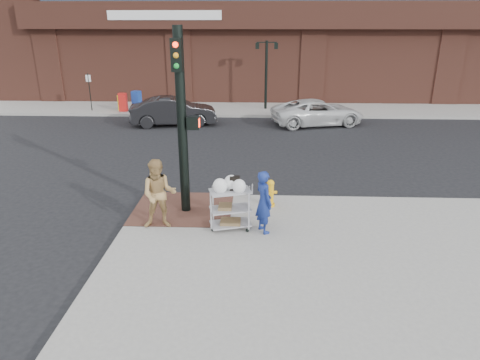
{
  "coord_description": "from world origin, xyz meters",
  "views": [
    {
      "loc": [
        1.5,
        -10.31,
        5.25
      ],
      "look_at": [
        1.07,
        0.38,
        1.25
      ],
      "focal_mm": 32.0,
      "sensor_mm": 36.0,
      "label": 1
    }
  ],
  "objects_px": {
    "pedestrian_tan": "(159,194)",
    "fire_hydrant": "(270,193)",
    "traffic_signal_pole": "(182,118)",
    "minivan_white": "(318,112)",
    "woman_blue": "(264,202)",
    "utility_cart": "(230,205)",
    "lamp_post": "(266,67)",
    "sedan_dark": "(173,111)"
  },
  "relations": [
    {
      "from": "minivan_white",
      "to": "traffic_signal_pole",
      "type": "bearing_deg",
      "value": 141.59
    },
    {
      "from": "minivan_white",
      "to": "utility_cart",
      "type": "xyz_separation_m",
      "value": [
        -3.86,
        -12.62,
        0.12
      ]
    },
    {
      "from": "minivan_white",
      "to": "fire_hydrant",
      "type": "distance_m",
      "value": 11.51
    },
    {
      "from": "pedestrian_tan",
      "to": "fire_hydrant",
      "type": "height_order",
      "value": "pedestrian_tan"
    },
    {
      "from": "traffic_signal_pole",
      "to": "woman_blue",
      "type": "distance_m",
      "value": 3.1
    },
    {
      "from": "lamp_post",
      "to": "minivan_white",
      "type": "distance_m",
      "value": 4.94
    },
    {
      "from": "traffic_signal_pole",
      "to": "pedestrian_tan",
      "type": "relative_size",
      "value": 2.71
    },
    {
      "from": "lamp_post",
      "to": "minivan_white",
      "type": "bearing_deg",
      "value": -53.39
    },
    {
      "from": "traffic_signal_pole",
      "to": "sedan_dark",
      "type": "xyz_separation_m",
      "value": [
        -2.46,
        11.2,
        -2.09
      ]
    },
    {
      "from": "lamp_post",
      "to": "traffic_signal_pole",
      "type": "relative_size",
      "value": 0.8
    },
    {
      "from": "traffic_signal_pole",
      "to": "woman_blue",
      "type": "relative_size",
      "value": 3.05
    },
    {
      "from": "lamp_post",
      "to": "utility_cart",
      "type": "height_order",
      "value": "lamp_post"
    },
    {
      "from": "woman_blue",
      "to": "sedan_dark",
      "type": "xyz_separation_m",
      "value": [
        -4.64,
        12.39,
        -0.23
      ]
    },
    {
      "from": "traffic_signal_pole",
      "to": "utility_cart",
      "type": "relative_size",
      "value": 3.52
    },
    {
      "from": "woman_blue",
      "to": "fire_hydrant",
      "type": "distance_m",
      "value": 1.67
    },
    {
      "from": "utility_cart",
      "to": "fire_hydrant",
      "type": "bearing_deg",
      "value": 53.75
    },
    {
      "from": "sedan_dark",
      "to": "minivan_white",
      "type": "xyz_separation_m",
      "value": [
        7.65,
        0.38,
        -0.07
      ]
    },
    {
      "from": "woman_blue",
      "to": "minivan_white",
      "type": "relative_size",
      "value": 0.34
    },
    {
      "from": "traffic_signal_pole",
      "to": "minivan_white",
      "type": "xyz_separation_m",
      "value": [
        5.19,
        11.58,
        -2.16
      ]
    },
    {
      "from": "lamp_post",
      "to": "woman_blue",
      "type": "relative_size",
      "value": 2.44
    },
    {
      "from": "traffic_signal_pole",
      "to": "pedestrian_tan",
      "type": "bearing_deg",
      "value": -115.92
    },
    {
      "from": "traffic_signal_pole",
      "to": "fire_hydrant",
      "type": "xyz_separation_m",
      "value": [
        2.39,
        0.42,
        -2.27
      ]
    },
    {
      "from": "fire_hydrant",
      "to": "utility_cart",
      "type": "bearing_deg",
      "value": -126.25
    },
    {
      "from": "lamp_post",
      "to": "pedestrian_tan",
      "type": "xyz_separation_m",
      "value": [
        -2.99,
        -16.27,
        -1.55
      ]
    },
    {
      "from": "minivan_white",
      "to": "fire_hydrant",
      "type": "xyz_separation_m",
      "value": [
        -2.79,
        -11.16,
        -0.11
      ]
    },
    {
      "from": "minivan_white",
      "to": "utility_cart",
      "type": "distance_m",
      "value": 13.2
    },
    {
      "from": "traffic_signal_pole",
      "to": "minivan_white",
      "type": "bearing_deg",
      "value": 65.88
    },
    {
      "from": "lamp_post",
      "to": "minivan_white",
      "type": "xyz_separation_m",
      "value": [
        2.71,
        -3.65,
        -1.94
      ]
    },
    {
      "from": "traffic_signal_pole",
      "to": "woman_blue",
      "type": "height_order",
      "value": "traffic_signal_pole"
    },
    {
      "from": "minivan_white",
      "to": "fire_hydrant",
      "type": "height_order",
      "value": "minivan_white"
    },
    {
      "from": "lamp_post",
      "to": "minivan_white",
      "type": "relative_size",
      "value": 0.83
    },
    {
      "from": "utility_cart",
      "to": "woman_blue",
      "type": "bearing_deg",
      "value": -10.04
    },
    {
      "from": "traffic_signal_pole",
      "to": "minivan_white",
      "type": "height_order",
      "value": "traffic_signal_pole"
    },
    {
      "from": "fire_hydrant",
      "to": "sedan_dark",
      "type": "bearing_deg",
      "value": 114.24
    },
    {
      "from": "woman_blue",
      "to": "utility_cart",
      "type": "bearing_deg",
      "value": 51.59
    },
    {
      "from": "fire_hydrant",
      "to": "traffic_signal_pole",
      "type": "bearing_deg",
      "value": -170.12
    },
    {
      "from": "lamp_post",
      "to": "woman_blue",
      "type": "xyz_separation_m",
      "value": [
        -0.3,
        -16.42,
        -1.65
      ]
    },
    {
      "from": "pedestrian_tan",
      "to": "minivan_white",
      "type": "relative_size",
      "value": 0.38
    },
    {
      "from": "pedestrian_tan",
      "to": "woman_blue",
      "type": "bearing_deg",
      "value": -9.45
    },
    {
      "from": "woman_blue",
      "to": "minivan_white",
      "type": "xyz_separation_m",
      "value": [
        3.01,
        12.77,
        -0.3
      ]
    },
    {
      "from": "traffic_signal_pole",
      "to": "fire_hydrant",
      "type": "relative_size",
      "value": 6.14
    },
    {
      "from": "sedan_dark",
      "to": "pedestrian_tan",
      "type": "bearing_deg",
      "value": 179.16
    }
  ]
}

